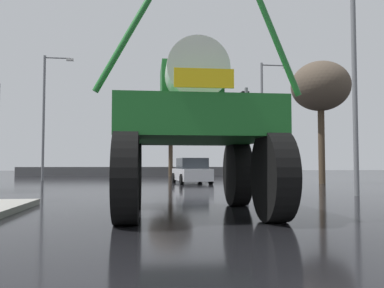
{
  "coord_description": "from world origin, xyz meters",
  "views": [
    {
      "loc": [
        -0.15,
        -2.23,
        1.11
      ],
      "look_at": [
        1.37,
        9.92,
        1.75
      ],
      "focal_mm": 37.3,
      "sensor_mm": 36.0,
      "label": 1
    }
  ],
  "objects": [
    {
      "name": "sedan_ahead",
      "position": [
        2.81,
        21.64,
        0.71
      ],
      "size": [
        2.16,
        4.23,
        1.52
      ],
      "rotation": [
        0.0,
        0.0,
        1.66
      ],
      "color": "silver",
      "rests_on": "ground"
    },
    {
      "name": "streetlight_far_right",
      "position": [
        8.67,
        25.8,
        4.79
      ],
      "size": [
        2.22,
        0.24,
        8.6
      ],
      "color": "slate",
      "rests_on": "ground"
    },
    {
      "name": "traffic_signal_near_right",
      "position": [
        3.21,
        10.5,
        2.65
      ],
      "size": [
        0.24,
        0.54,
        3.63
      ],
      "color": "slate",
      "rests_on": "ground"
    },
    {
      "name": "ground_plane",
      "position": [
        0.0,
        18.0,
        0.0
      ],
      "size": [
        120.0,
        120.0,
        0.0
      ],
      "primitive_type": "plane",
      "color": "black"
    },
    {
      "name": "streetlight_far_left",
      "position": [
        -7.02,
        27.18,
        4.98
      ],
      "size": [
        2.11,
        0.24,
        8.99
      ],
      "color": "slate",
      "rests_on": "ground"
    },
    {
      "name": "streetlight_near_right",
      "position": [
        7.71,
        11.29,
        4.35
      ],
      "size": [
        2.29,
        0.24,
        7.71
      ],
      "color": "slate",
      "rests_on": "ground"
    },
    {
      "name": "bare_tree_far_center",
      "position": [
        2.59,
        36.44,
        5.3
      ],
      "size": [
        4.3,
        4.3,
        7.16
      ],
      "color": "#473828",
      "rests_on": "ground"
    },
    {
      "name": "roadside_barrier",
      "position": [
        0.0,
        38.86,
        0.45
      ],
      "size": [
        25.13,
        0.24,
        0.9
      ],
      "primitive_type": "cube",
      "color": "#59595B",
      "rests_on": "ground"
    },
    {
      "name": "oversize_sprayer",
      "position": [
        1.0,
        6.89,
        1.94
      ],
      "size": [
        4.0,
        5.0,
        4.37
      ],
      "rotation": [
        0.0,
        0.0,
        1.56
      ],
      "color": "black",
      "rests_on": "ground"
    },
    {
      "name": "bare_tree_right",
      "position": [
        10.46,
        20.34,
        5.78
      ],
      "size": [
        3.5,
        3.5,
        7.33
      ],
      "color": "#473828",
      "rests_on": "ground"
    }
  ]
}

